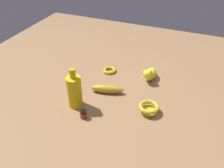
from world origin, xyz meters
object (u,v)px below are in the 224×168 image
Objects in this scene: banana at (107,89)px; bottle_tall at (74,91)px; bangle at (109,70)px; nail_polish_jar at (83,114)px; bowl at (149,108)px; cat_figurine at (150,74)px.

bottle_tall is at bearing -139.08° from banana.
bottle_tall is 0.36m from bangle.
nail_polish_jar is 0.41× the size of bowl.
bangle is at bearing 1.67° from cat_figurine.
bangle is (0.07, -0.20, -0.01)m from banana.
cat_figurine reaches higher than nail_polish_jar.
banana reaches higher than bangle.
banana is 0.21m from bangle.
bottle_tall reaches higher than cat_figurine.
nail_polish_jar is at bearing 140.02° from bottle_tall.
bowl is (-0.27, -0.15, 0.00)m from nail_polish_jar.
banana is 0.20m from bottle_tall.
bangle is at bearing -39.99° from bowl.
bottle_tall reaches higher than nail_polish_jar.
banana is 1.22× the size of cat_figurine.
bowl is (-0.25, 0.07, 0.00)m from banana.
bangle is at bearing 94.71° from banana.
banana is 0.22m from nail_polish_jar.
nail_polish_jar is 0.47m from cat_figurine.
banana is 0.26m from bowl.
bowl is at bearing -166.25° from bottle_tall.
bowl is at bearing -150.94° from nail_polish_jar.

